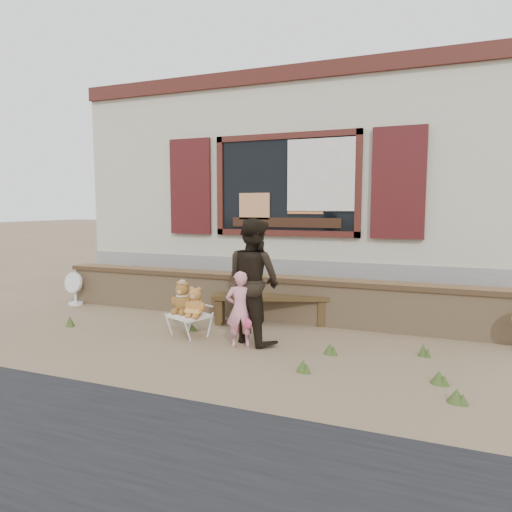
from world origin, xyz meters
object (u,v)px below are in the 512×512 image
at_px(bench, 270,302).
at_px(adult, 254,281).
at_px(child, 240,309).
at_px(teddy_bear_right, 196,301).
at_px(folding_chair, 189,316).
at_px(teddy_bear_left, 183,297).

relative_size(bench, adult, 1.09).
height_order(child, adult, adult).
distance_m(teddy_bear_right, child, 0.70).
xyz_separation_m(bench, teddy_bear_right, (-0.65, -1.04, 0.17)).
bearing_deg(teddy_bear_right, folding_chair, -180.00).
bearing_deg(teddy_bear_left, teddy_bear_right, 0.00).
bearing_deg(adult, bench, -57.68).
bearing_deg(child, teddy_bear_left, -42.99).
relative_size(teddy_bear_left, child, 0.46).
distance_m(child, adult, 0.42).
bearing_deg(teddy_bear_right, child, 11.04).
height_order(folding_chair, adult, adult).
relative_size(folding_chair, teddy_bear_left, 1.39).
bearing_deg(folding_chair, adult, 28.03).
bearing_deg(bench, teddy_bear_right, -140.59).
xyz_separation_m(folding_chair, teddy_bear_left, (-0.13, 0.05, 0.24)).
distance_m(folding_chair, teddy_bear_left, 0.28).
bearing_deg(adult, child, 102.54).
height_order(bench, teddy_bear_right, teddy_bear_right).
distance_m(teddy_bear_left, child, 0.97).
xyz_separation_m(bench, adult, (0.10, -0.90, 0.47)).
relative_size(bench, teddy_bear_left, 3.96).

